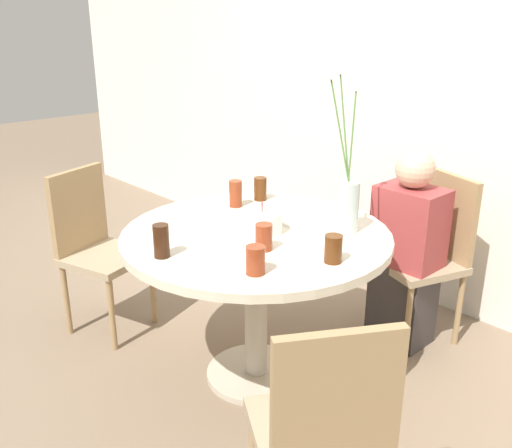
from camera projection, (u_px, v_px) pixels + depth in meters
The scene contains 16 objects.
ground_plane at pixel (256, 375), 2.88m from camera, with size 16.00×16.00×0.00m, color #7A6651.
wall_back at pixel (430, 90), 3.31m from camera, with size 8.00×0.05×2.60m.
dining_table at pixel (256, 259), 2.66m from camera, with size 1.24×1.24×0.78m.
chair_left_flank at pixel (431, 248), 3.09m from camera, with size 0.51×0.51×0.92m.
chair_near_front at pixel (95, 241), 3.18m from camera, with size 0.50×0.50×0.92m.
chair_far_back at pixel (323, 428), 1.75m from camera, with size 0.55×0.55×0.92m.
birthday_cake at pixel (262, 222), 2.59m from camera, with size 0.18×0.18×0.14m.
flower_vase at pixel (346, 192), 2.57m from camera, with size 0.21×0.17×0.74m.
side_plate at pixel (298, 221), 2.74m from camera, with size 0.18×0.18×0.01m.
drink_glass_0 at pixel (260, 189), 3.04m from camera, with size 0.07×0.07×0.12m.
drink_glass_1 at pixel (255, 260), 2.18m from camera, with size 0.08×0.08×0.11m.
drink_glass_2 at pixel (333, 249), 2.28m from camera, with size 0.07×0.07×0.11m.
drink_glass_3 at pixel (264, 237), 2.40m from camera, with size 0.07×0.07×0.11m.
drink_glass_4 at pixel (236, 194), 2.94m from camera, with size 0.07×0.07×0.14m.
drink_glass_5 at pixel (161, 241), 2.32m from camera, with size 0.07×0.07×0.14m.
person_woman at pixel (407, 255), 3.04m from camera, with size 0.34×0.24×1.08m.
Camera 1 is at (1.79, -1.66, 1.72)m, focal length 40.00 mm.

